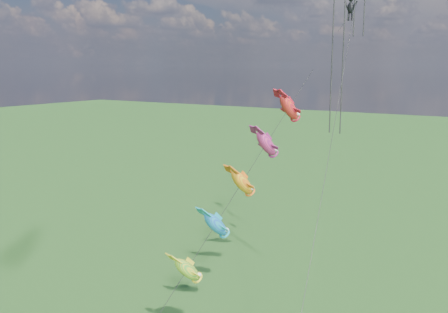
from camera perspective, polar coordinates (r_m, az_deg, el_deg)
The scene contains 2 objects.
fish_windsock_rig at distance 30.23m, azimuth 2.01°, elevation -3.08°, with size 3.83×15.56×15.41m.
parafoil_rig at distance 32.63m, azimuth 14.21°, elevation 16.72°, with size 3.67×17.30×26.86m.
Camera 1 is at (24.24, -17.49, 15.66)m, focal length 40.00 mm.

